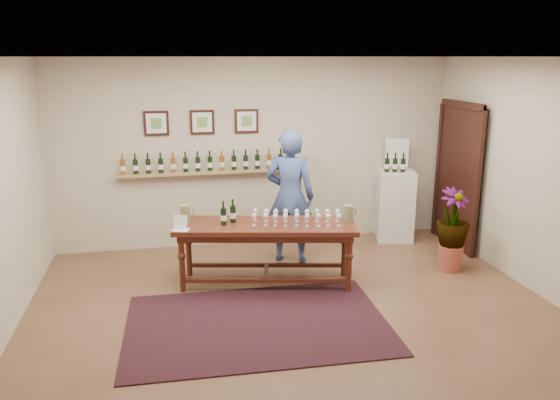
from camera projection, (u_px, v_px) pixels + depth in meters
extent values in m
plane|color=brown|center=(295.00, 311.00, 6.20)|extent=(6.00, 6.00, 0.00)
plane|color=beige|center=(257.00, 153.00, 8.21)|extent=(6.00, 0.00, 6.00)
plane|color=beige|center=(387.00, 283.00, 3.48)|extent=(6.00, 0.00, 6.00)
plane|color=beige|center=(542.00, 179.00, 6.44)|extent=(0.00, 5.00, 5.00)
plane|color=beige|center=(296.00, 57.00, 5.48)|extent=(6.00, 6.00, 0.00)
cube|color=tan|center=(204.00, 172.00, 8.02)|extent=(2.50, 0.16, 0.04)
cube|color=black|center=(460.00, 178.00, 8.13)|extent=(0.10, 1.00, 2.10)
cube|color=black|center=(457.00, 178.00, 8.12)|extent=(0.04, 1.12, 2.22)
cube|color=black|center=(156.00, 123.00, 7.77)|extent=(0.35, 0.03, 0.35)
cube|color=white|center=(156.00, 123.00, 7.75)|extent=(0.28, 0.01, 0.28)
cube|color=#69994C|center=(156.00, 123.00, 7.75)|extent=(0.15, 0.00, 0.15)
cube|color=black|center=(202.00, 122.00, 7.90)|extent=(0.35, 0.03, 0.35)
cube|color=white|center=(202.00, 122.00, 7.88)|extent=(0.28, 0.01, 0.28)
cube|color=#69994C|center=(202.00, 122.00, 7.88)|extent=(0.15, 0.00, 0.15)
cube|color=black|center=(246.00, 121.00, 8.03)|extent=(0.35, 0.03, 0.35)
cube|color=white|center=(247.00, 121.00, 8.01)|extent=(0.28, 0.01, 0.28)
cube|color=#69994C|center=(247.00, 121.00, 8.01)|extent=(0.15, 0.00, 0.15)
cube|color=#4D180D|center=(257.00, 324.00, 5.88)|extent=(2.84, 1.94, 0.01)
cube|color=#411A10|center=(266.00, 226.00, 6.77)|extent=(2.34, 1.16, 0.06)
cube|color=#411A10|center=(266.00, 231.00, 6.79)|extent=(2.19, 1.02, 0.10)
cylinder|color=#411A10|center=(182.00, 263.00, 6.63)|extent=(0.08, 0.08, 0.73)
cylinder|color=#411A10|center=(349.00, 263.00, 6.63)|extent=(0.08, 0.08, 0.73)
cylinder|color=#411A10|center=(189.00, 249.00, 7.12)|extent=(0.08, 0.08, 0.73)
cylinder|color=#411A10|center=(344.00, 249.00, 7.12)|extent=(0.08, 0.08, 0.73)
cube|color=#411A10|center=(266.00, 280.00, 6.68)|extent=(2.00, 0.47, 0.05)
cube|color=#411A10|center=(267.00, 265.00, 7.18)|extent=(2.00, 0.47, 0.05)
cube|color=#411A10|center=(266.00, 272.00, 6.93)|extent=(0.16, 0.51, 0.05)
cube|color=white|center=(180.00, 222.00, 6.51)|extent=(0.24, 0.21, 0.18)
cube|color=silver|center=(395.00, 205.00, 8.55)|extent=(0.67, 0.67, 1.09)
cube|color=white|center=(397.00, 153.00, 8.51)|extent=(0.36, 0.11, 0.50)
cone|color=#A44736|center=(450.00, 258.00, 7.34)|extent=(0.34, 0.34, 0.36)
imported|color=#163717|center=(453.00, 223.00, 7.21)|extent=(0.64, 0.64, 0.62)
imported|color=#394E88|center=(290.00, 197.00, 7.52)|extent=(0.79, 0.66, 1.86)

